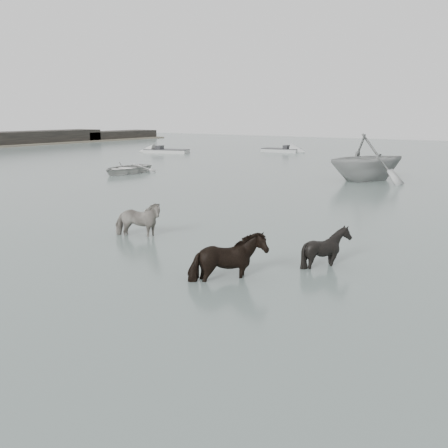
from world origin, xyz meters
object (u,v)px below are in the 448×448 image
at_px(pony_dark, 229,249).
at_px(rowboat_lead, 126,167).
at_px(pony_black, 327,241).
at_px(pony_pinto, 137,216).

xyz_separation_m(pony_dark, rowboat_lead, (-18.26, 14.61, -0.37)).
height_order(pony_dark, pony_black, pony_dark).
bearing_deg(pony_black, pony_pinto, 79.10).
distance_m(pony_pinto, pony_black, 6.43).
distance_m(pony_pinto, pony_dark, 5.35).
xyz_separation_m(pony_pinto, rowboat_lead, (-13.31, 12.61, -0.28)).
height_order(pony_pinto, pony_black, pony_pinto).
relative_size(pony_pinto, rowboat_lead, 0.41).
bearing_deg(pony_pinto, rowboat_lead, 21.72).
relative_size(pony_pinto, pony_dark, 1.06).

